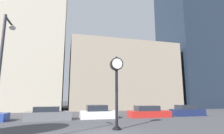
# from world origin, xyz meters

# --- Properties ---
(ground_plane) EXTENTS (200.00, 200.00, 0.00)m
(ground_plane) POSITION_xyz_m (0.00, 0.00, 0.00)
(ground_plane) COLOR #424247
(building_tall_tower) EXTENTS (11.59, 12.00, 28.32)m
(building_tall_tower) POSITION_xyz_m (-8.67, 24.00, 14.16)
(building_tall_tower) COLOR #BCB29E
(building_tall_tower) RESTS_ON ground_plane
(building_storefront_row) EXTENTS (20.96, 12.00, 12.84)m
(building_storefront_row) POSITION_xyz_m (8.77, 24.00, 6.42)
(building_storefront_row) COLOR gray
(building_storefront_row) RESTS_ON ground_plane
(building_glass_modern) EXTENTS (11.82, 12.00, 31.92)m
(building_glass_modern) POSITION_xyz_m (26.60, 24.00, 15.96)
(building_glass_modern) COLOR #1E2838
(building_glass_modern) RESTS_ON ground_plane
(street_clock) EXTENTS (0.92, 0.60, 5.19)m
(street_clock) POSITION_xyz_m (1.20, 1.28, 3.53)
(street_clock) COLOR black
(street_clock) RESTS_ON ground_plane
(car_grey) EXTENTS (4.39, 1.93, 1.32)m
(car_grey) POSITION_xyz_m (-3.88, 7.83, 0.56)
(car_grey) COLOR slate
(car_grey) RESTS_ON ground_plane
(car_white) EXTENTS (3.92, 1.94, 1.41)m
(car_white) POSITION_xyz_m (1.14, 8.24, 0.59)
(car_white) COLOR silver
(car_white) RESTS_ON ground_plane
(car_red) EXTENTS (4.79, 2.14, 1.28)m
(car_red) POSITION_xyz_m (6.95, 8.05, 0.53)
(car_red) COLOR red
(car_red) RESTS_ON ground_plane
(car_navy) EXTENTS (3.97, 1.88, 1.29)m
(car_navy) POSITION_xyz_m (12.21, 8.15, 0.55)
(car_navy) COLOR #19234C
(car_navy) RESTS_ON ground_plane
(street_lamp_left) EXTENTS (0.36, 1.57, 6.27)m
(street_lamp_left) POSITION_xyz_m (-5.40, -1.22, 4.18)
(street_lamp_left) COLOR #38383D
(street_lamp_left) RESTS_ON ground_plane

